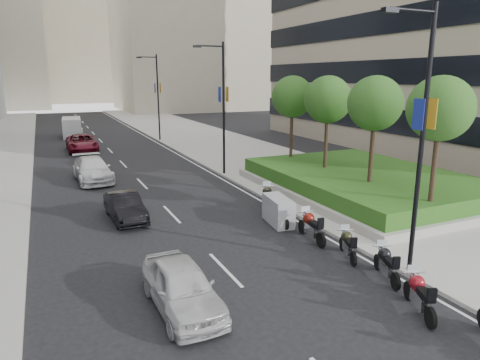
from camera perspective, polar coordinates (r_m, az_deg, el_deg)
ground at (r=13.35m, az=11.26°, el=-17.18°), size 160.00×160.00×0.00m
sidewalk_right at (r=42.81m, az=-2.49°, el=4.63°), size 10.00×100.00×0.15m
lane_edge at (r=41.14m, az=-9.35°, el=3.99°), size 0.12×100.00×0.01m
lane_centre at (r=40.11m, az=-16.53°, el=3.36°), size 0.12×100.00×0.01m
building_cream_right at (r=94.41m, az=-7.08°, el=20.38°), size 28.00×24.00×36.00m
building_cream_centre at (r=130.05m, az=-21.74°, el=18.13°), size 30.00×24.00×38.00m
planter at (r=26.38m, az=16.30°, el=-1.02°), size 10.00×14.00×0.40m
hedge at (r=26.24m, az=16.39°, el=0.24°), size 9.40×13.40×0.80m
tree_0 at (r=20.34m, az=25.14°, el=8.55°), size 2.80×2.80×6.30m
tree_1 at (r=23.13m, az=17.55°, el=9.66°), size 2.80×2.80×6.30m
tree_2 at (r=26.23m, az=11.64°, el=10.41°), size 2.80×2.80×6.30m
tree_3 at (r=29.56m, az=7.00°, el=10.92°), size 2.80×2.80×6.30m
lamp_post_0 at (r=15.14m, az=22.82°, el=6.07°), size 2.34×0.45×9.00m
lamp_post_1 at (r=29.39m, az=-2.49°, el=10.29°), size 2.34×0.45×9.00m
lamp_post_2 at (r=46.53m, az=-11.08°, el=11.29°), size 2.34×0.45×9.00m
motorcycle_1 at (r=13.98m, az=22.80°, el=-13.90°), size 1.04×2.00×1.06m
motorcycle_2 at (r=15.71m, az=18.95°, el=-10.51°), size 0.94×1.98×1.03m
motorcycle_3 at (r=17.05m, az=14.18°, el=-8.32°), size 0.90×1.87×0.98m
motorcycle_4 at (r=18.42m, az=9.46°, el=-6.13°), size 0.76×2.29×1.14m
motorcycle_5 at (r=20.18m, az=5.10°, el=-4.12°), size 1.14×2.24×1.29m
motorcycle_6 at (r=22.36m, az=3.67°, el=-2.39°), size 1.14×2.16×1.15m
car_a at (r=13.18m, az=-7.76°, el=-13.88°), size 1.77×4.25×1.44m
car_b at (r=21.41m, az=-15.07°, el=-3.48°), size 1.58×4.00×1.30m
car_c at (r=30.04m, az=-19.09°, el=1.34°), size 2.40×5.39×1.54m
car_d at (r=42.39m, az=-20.33°, el=4.66°), size 2.60×5.61×1.56m
delivery_van at (r=52.81m, az=-21.47°, el=6.43°), size 2.26×5.23×2.15m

